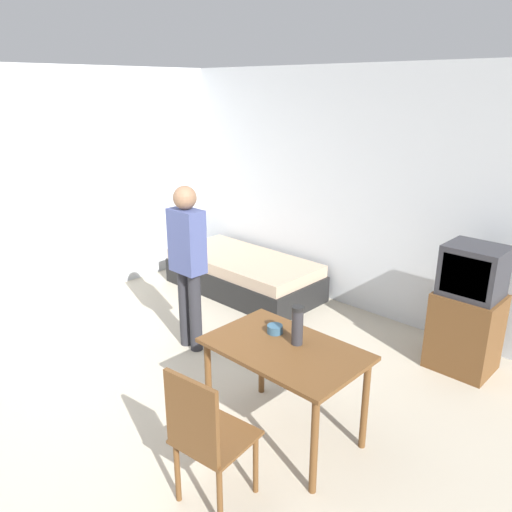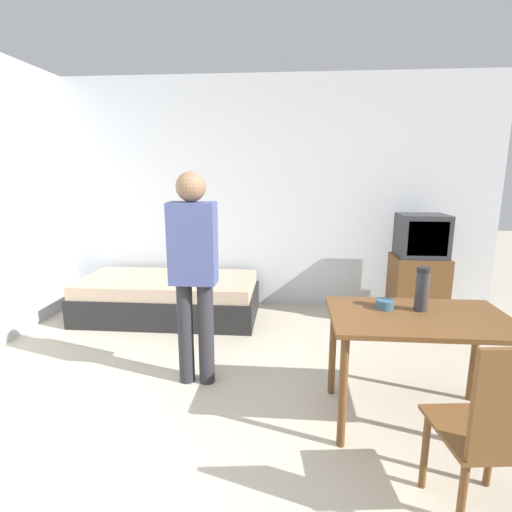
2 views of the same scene
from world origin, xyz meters
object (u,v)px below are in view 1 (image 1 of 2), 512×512
object	(u,v)px
person_standing	(188,257)
mate_bowl	(275,329)
tv	(468,312)
dining_table	(285,360)
wooden_chair	(205,434)
thermos_flask	(297,324)
daybed	(244,274)

from	to	relation	value
person_standing	mate_bowl	distance (m)	1.38
tv	dining_table	world-z (taller)	tv
wooden_chair	person_standing	distance (m)	2.07
dining_table	person_standing	world-z (taller)	person_standing
thermos_flask	person_standing	bearing A→B (deg)	169.75
wooden_chair	mate_bowl	xyz separation A→B (m)	(-0.29, 0.94, 0.24)
wooden_chair	person_standing	size ratio (longest dim) A/B	0.59
daybed	wooden_chair	bearing A→B (deg)	-48.80
tv	wooden_chair	xyz separation A→B (m)	(-0.48, -2.69, -0.03)
dining_table	wooden_chair	size ratio (longest dim) A/B	1.17
dining_table	wooden_chair	xyz separation A→B (m)	(0.09, -0.83, -0.11)
daybed	person_standing	xyz separation A→B (m)	(0.64, -1.38, 0.72)
thermos_flask	mate_bowl	bearing A→B (deg)	175.90
person_standing	dining_table	bearing A→B (deg)	-13.85
wooden_chair	thermos_flask	bearing A→B (deg)	93.95
tv	dining_table	bearing A→B (deg)	-107.07
dining_table	thermos_flask	xyz separation A→B (m)	(0.03, 0.10, 0.26)
mate_bowl	wooden_chair	bearing A→B (deg)	-73.06
tv	wooden_chair	size ratio (longest dim) A/B	1.24
daybed	wooden_chair	world-z (taller)	wooden_chair
thermos_flask	wooden_chair	bearing A→B (deg)	-86.05
dining_table	daybed	bearing A→B (deg)	141.07
daybed	wooden_chair	size ratio (longest dim) A/B	2.06
daybed	dining_table	bearing A→B (deg)	-38.93
wooden_chair	thermos_flask	distance (m)	1.00
person_standing	mate_bowl	bearing A→B (deg)	-11.26
daybed	mate_bowl	xyz separation A→B (m)	(1.98, -1.64, 0.54)
tv	daybed	bearing A→B (deg)	-177.94
daybed	wooden_chair	xyz separation A→B (m)	(2.26, -2.59, 0.31)
person_standing	mate_bowl	size ratio (longest dim) A/B	13.99
wooden_chair	person_standing	bearing A→B (deg)	143.33
tv	dining_table	distance (m)	1.94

